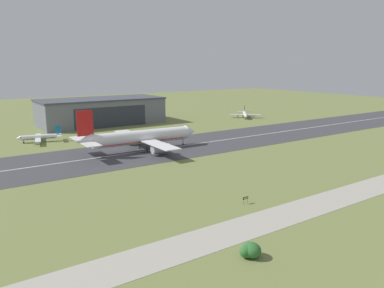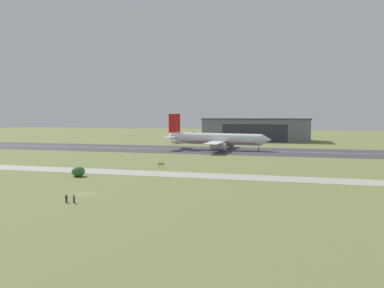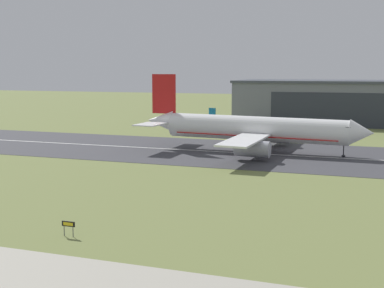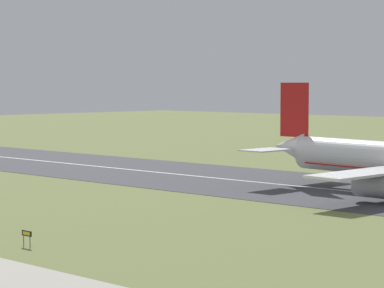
# 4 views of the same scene
# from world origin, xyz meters

# --- Properties ---
(ground_plane) EXTENTS (718.65, 718.65, 0.00)m
(ground_plane) POSITION_xyz_m (0.00, 56.45, 0.00)
(ground_plane) COLOR olive
(runway_strip) EXTENTS (478.65, 42.36, 0.06)m
(runway_strip) POSITION_xyz_m (0.00, 112.90, 0.03)
(runway_strip) COLOR #3D3D42
(runway_strip) RESTS_ON ground_plane
(runway_centreline) EXTENTS (430.78, 0.70, 0.01)m
(runway_centreline) POSITION_xyz_m (0.00, 112.90, 0.07)
(runway_centreline) COLOR silver
(runway_centreline) RESTS_ON runway_strip
(airplane_parked_west) EXTENTS (20.80, 22.53, 7.39)m
(airplane_parked_west) POSITION_xyz_m (-22.91, 158.20, 2.34)
(airplane_parked_west) COLOR white
(airplane_parked_west) RESTS_ON ground_plane
(runway_sign) EXTENTS (1.75, 0.13, 1.86)m
(runway_sign) POSITION_xyz_m (3.09, 43.21, 1.41)
(runway_sign) COLOR #4C4C51
(runway_sign) RESTS_ON ground_plane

